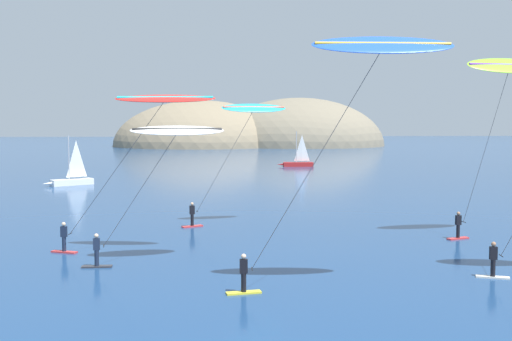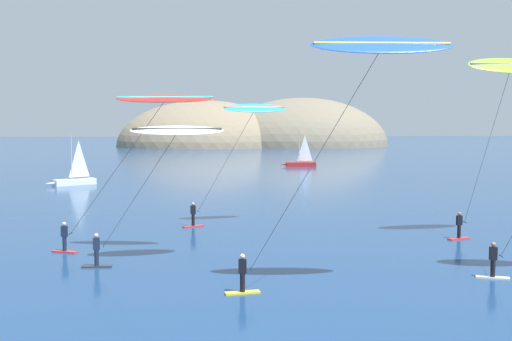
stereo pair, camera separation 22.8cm
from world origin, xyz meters
name	(u,v)px [view 1 (the left image)]	position (x,y,z in m)	size (l,w,h in m)	color
headland_island	(248,146)	(7.61, 181.08, 0.00)	(80.59, 52.93, 28.70)	#7A705B
sailboat_near	(69,180)	(-22.28, 64.07, 0.64)	(5.44, 4.16, 5.70)	white
sailboat_far	(296,163)	(8.27, 91.91, 0.64)	(5.90, 1.50, 5.70)	#B22323
kitesurfer_red	(155,112)	(-9.91, 24.86, 7.80)	(9.28, 2.22, 8.84)	red
kitesurfer_blue	(373,61)	(-0.32, 15.93, 9.79)	(9.63, 1.59, 10.97)	yellow
kitesurfer_white	(171,140)	(-8.98, 22.32, 6.33)	(7.30, 2.24, 7.15)	#2D2D33
kitesurfer_lime	(506,76)	(11.48, 28.00, 10.07)	(7.02, 2.12, 11.32)	red
kitesurfer_cyan	(248,119)	(-4.13, 34.50, 7.45)	(7.54, 2.35, 8.62)	red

